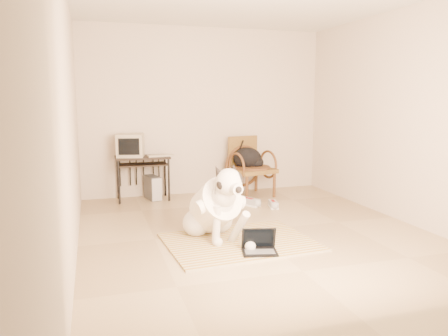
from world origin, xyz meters
name	(u,v)px	position (x,y,z in m)	size (l,w,h in m)	color
floor	(252,230)	(0.00, 0.00, 0.00)	(4.50, 4.50, 0.00)	#9F8862
wall_back	(205,112)	(0.00, 2.25, 1.35)	(4.50, 4.50, 0.00)	beige
wall_front	(372,132)	(0.00, -2.25, 1.35)	(4.50, 4.50, 0.00)	beige
wall_left	(71,120)	(-2.00, 0.00, 1.35)	(4.50, 4.50, 0.00)	beige
wall_right	(399,116)	(2.00, 0.00, 1.35)	(4.50, 4.50, 0.00)	beige
rug	(239,242)	(-0.29, -0.39, 0.01)	(1.66, 1.32, 0.02)	#AE661C
dog	(216,207)	(-0.51, -0.18, 0.37)	(0.63, 1.22, 0.92)	silver
laptop	(259,246)	(-0.21, -0.77, 0.08)	(0.40, 0.33, 0.25)	black
computer_desk	(143,163)	(-1.07, 1.98, 0.59)	(0.83, 0.47, 0.68)	black
crt_monitor	(130,145)	(-1.24, 2.02, 0.86)	(0.46, 0.45, 0.35)	tan
desk_keyboard	(161,156)	(-0.80, 1.92, 0.70)	(0.40, 0.15, 0.03)	tan
pc_tower	(153,188)	(-0.92, 2.00, 0.18)	(0.24, 0.42, 0.37)	#4D4D4F
rattan_chair	(250,166)	(0.64, 1.82, 0.48)	(0.75, 0.73, 0.95)	brown
backpack	(249,159)	(0.62, 1.83, 0.60)	(0.49, 0.38, 0.34)	black
sneaker_left	(250,202)	(0.40, 1.15, 0.05)	(0.27, 0.34, 0.11)	white
sneaker_right	(273,204)	(0.69, 0.96, 0.04)	(0.16, 0.29, 0.10)	white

